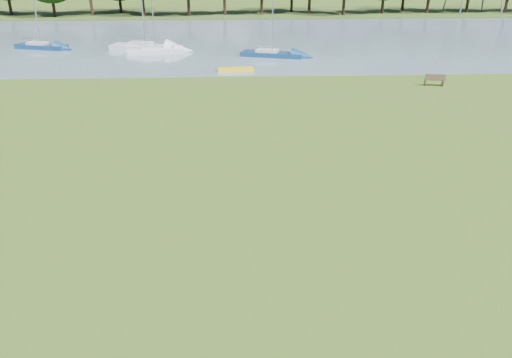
{
  "coord_description": "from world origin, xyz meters",
  "views": [
    {
      "loc": [
        -0.91,
        -20.71,
        9.65
      ],
      "look_at": [
        0.02,
        -2.0,
        1.17
      ],
      "focal_mm": 35.0,
      "sensor_mm": 36.0,
      "label": 1
    }
  ],
  "objects_px": {
    "sailboat_1": "(145,46)",
    "sailboat_2": "(155,49)",
    "sailboat_5": "(41,45)",
    "riverbank_bench": "(435,80)",
    "kayak": "(236,69)",
    "sailboat_3": "(271,52)"
  },
  "relations": [
    {
      "from": "sailboat_1",
      "to": "sailboat_2",
      "type": "height_order",
      "value": "sailboat_1"
    },
    {
      "from": "sailboat_1",
      "to": "sailboat_5",
      "type": "height_order",
      "value": "sailboat_1"
    },
    {
      "from": "sailboat_2",
      "to": "sailboat_1",
      "type": "bearing_deg",
      "value": 115.79
    },
    {
      "from": "sailboat_1",
      "to": "riverbank_bench",
      "type": "bearing_deg",
      "value": -16.18
    },
    {
      "from": "riverbank_bench",
      "to": "kayak",
      "type": "relative_size",
      "value": 0.51
    },
    {
      "from": "sailboat_2",
      "to": "sailboat_3",
      "type": "height_order",
      "value": "sailboat_3"
    },
    {
      "from": "sailboat_1",
      "to": "sailboat_2",
      "type": "distance_m",
      "value": 2.38
    },
    {
      "from": "kayak",
      "to": "sailboat_1",
      "type": "xyz_separation_m",
      "value": [
        -9.73,
        11.12,
        0.34
      ]
    },
    {
      "from": "sailboat_1",
      "to": "kayak",
      "type": "bearing_deg",
      "value": -31.07
    },
    {
      "from": "kayak",
      "to": "sailboat_3",
      "type": "distance_m",
      "value": 7.73
    },
    {
      "from": "sailboat_2",
      "to": "riverbank_bench",
      "type": "bearing_deg",
      "value": -40.72
    },
    {
      "from": "sailboat_1",
      "to": "sailboat_3",
      "type": "height_order",
      "value": "sailboat_1"
    },
    {
      "from": "riverbank_bench",
      "to": "kayak",
      "type": "bearing_deg",
      "value": 169.46
    },
    {
      "from": "sailboat_2",
      "to": "sailboat_5",
      "type": "bearing_deg",
      "value": 156.72
    },
    {
      "from": "riverbank_bench",
      "to": "sailboat_2",
      "type": "distance_m",
      "value": 28.55
    },
    {
      "from": "sailboat_5",
      "to": "riverbank_bench",
      "type": "bearing_deg",
      "value": -9.02
    },
    {
      "from": "riverbank_bench",
      "to": "sailboat_2",
      "type": "height_order",
      "value": "sailboat_2"
    },
    {
      "from": "sailboat_1",
      "to": "sailboat_5",
      "type": "distance_m",
      "value": 11.71
    },
    {
      "from": "sailboat_1",
      "to": "sailboat_5",
      "type": "relative_size",
      "value": 1.22
    },
    {
      "from": "sailboat_3",
      "to": "sailboat_2",
      "type": "bearing_deg",
      "value": -173.26
    },
    {
      "from": "sailboat_1",
      "to": "sailboat_5",
      "type": "xyz_separation_m",
      "value": [
        -11.63,
        1.44,
        -0.05
      ]
    },
    {
      "from": "kayak",
      "to": "sailboat_5",
      "type": "height_order",
      "value": "sailboat_5"
    }
  ]
}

